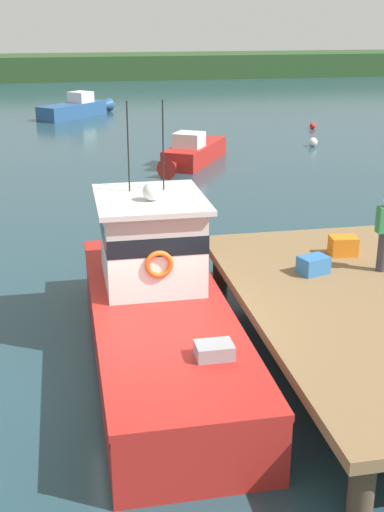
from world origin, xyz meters
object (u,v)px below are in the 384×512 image
(mooring_buoy_spare_mooring, at_px, (167,222))
(mooring_buoy_outer, at_px, (313,142))
(crate_stack_mid_dock, at_px, (313,265))
(crate_stack_near_edge, at_px, (343,246))
(moored_boat_off_the_point, at_px, (192,153))
(moored_boat_far_right, at_px, (77,108))
(main_fishing_boat, at_px, (156,302))
(mooring_buoy_channel_marker, at_px, (313,126))

(mooring_buoy_spare_mooring, bearing_deg, mooring_buoy_outer, 52.19)
(crate_stack_mid_dock, distance_m, mooring_buoy_outer, 21.02)
(crate_stack_near_edge, height_order, moored_boat_off_the_point, crate_stack_near_edge)
(crate_stack_mid_dock, xyz_separation_m, moored_boat_far_right, (-4.04, 32.41, -0.84))
(main_fishing_boat, bearing_deg, mooring_buoy_outer, 61.43)
(main_fishing_boat, height_order, mooring_buoy_channel_marker, main_fishing_boat)
(crate_stack_near_edge, distance_m, mooring_buoy_spare_mooring, 7.24)
(crate_stack_near_edge, xyz_separation_m, moored_boat_off_the_point, (-0.47, 15.62, -0.90))
(moored_boat_far_right, bearing_deg, main_fishing_boat, -88.93)
(main_fishing_boat, relative_size, moored_boat_far_right, 1.84)
(moored_boat_far_right, bearing_deg, mooring_buoy_outer, -48.01)
(crate_stack_mid_dock, height_order, mooring_buoy_spare_mooring, crate_stack_mid_dock)
(mooring_buoy_spare_mooring, height_order, mooring_buoy_channel_marker, mooring_buoy_spare_mooring)
(crate_stack_mid_dock, relative_size, moored_boat_far_right, 0.11)
(moored_boat_off_the_point, bearing_deg, mooring_buoy_outer, 23.72)
(main_fishing_boat, relative_size, mooring_buoy_spare_mooring, 25.85)
(crate_stack_mid_dock, xyz_separation_m, mooring_buoy_channel_marker, (9.45, 24.82, -1.20))
(crate_stack_near_edge, bearing_deg, moored_boat_off_the_point, 91.74)
(mooring_buoy_outer, bearing_deg, mooring_buoy_channel_marker, 69.46)
(crate_stack_near_edge, distance_m, crate_stack_mid_dock, 1.43)
(crate_stack_near_edge, bearing_deg, crate_stack_mid_dock, -138.54)
(moored_boat_far_right, relative_size, mooring_buoy_spare_mooring, 14.09)
(main_fishing_boat, bearing_deg, moored_boat_far_right, 91.07)
(crate_stack_mid_dock, bearing_deg, mooring_buoy_channel_marker, 69.16)
(crate_stack_mid_dock, bearing_deg, moored_boat_off_the_point, 87.93)
(main_fishing_boat, distance_m, crate_stack_mid_dock, 3.47)
(moored_boat_far_right, xyz_separation_m, mooring_buoy_spare_mooring, (2.07, -25.01, -0.36))
(mooring_buoy_spare_mooring, relative_size, mooring_buoy_channel_marker, 1.01)
(main_fishing_boat, distance_m, mooring_buoy_spare_mooring, 8.03)
(mooring_buoy_outer, xyz_separation_m, mooring_buoy_channel_marker, (1.96, 5.22, -0.04))
(main_fishing_boat, height_order, moored_boat_off_the_point, main_fishing_boat)
(main_fishing_boat, height_order, mooring_buoy_outer, main_fishing_boat)
(mooring_buoy_outer, distance_m, mooring_buoy_spare_mooring, 15.44)
(main_fishing_boat, relative_size, mooring_buoy_channel_marker, 26.19)
(main_fishing_boat, distance_m, mooring_buoy_outer, 22.84)
(mooring_buoy_outer, distance_m, mooring_buoy_channel_marker, 5.58)
(crate_stack_near_edge, height_order, mooring_buoy_channel_marker, crate_stack_near_edge)
(mooring_buoy_outer, bearing_deg, moored_boat_far_right, 131.99)
(crate_stack_mid_dock, relative_size, moored_boat_off_the_point, 0.11)
(main_fishing_boat, distance_m, moored_boat_far_right, 32.87)
(main_fishing_boat, relative_size, mooring_buoy_outer, 21.54)
(moored_boat_off_the_point, height_order, mooring_buoy_spare_mooring, moored_boat_off_the_point)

